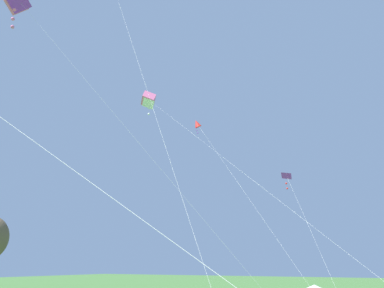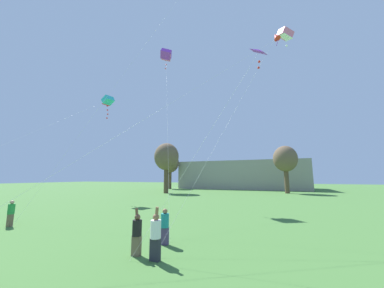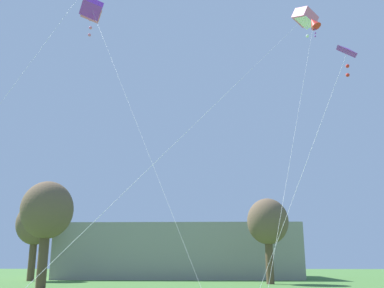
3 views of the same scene
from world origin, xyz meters
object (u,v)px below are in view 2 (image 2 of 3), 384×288
kite_purple_box_2 (166,55)px  kite_red_diamond_3 (276,37)px  person_teal_shirt (165,225)px  kite_pink_box_0 (285,34)px  kite_purple_delta_5 (259,52)px  person_green_shirt (11,212)px  person_white_shirt (156,234)px  kite_cyan_box_4 (108,101)px  person_black_shirt (137,232)px

kite_purple_box_2 → kite_red_diamond_3: (13.94, -5.61, -4.73)m
person_teal_shirt → kite_pink_box_0: (6.53, 15.01, 18.00)m
kite_purple_delta_5 → person_green_shirt: bearing=-171.6°
person_white_shirt → kite_cyan_box_4: 27.39m
person_white_shirt → kite_pink_box_0: (5.92, 16.80, 17.93)m
person_white_shirt → person_black_shirt: 0.98m
person_white_shirt → kite_red_diamond_3: kite_red_diamond_3 is taller
kite_pink_box_0 → kite_purple_box_2: 15.06m
person_white_shirt → person_teal_shirt: 1.90m
person_black_shirt → person_green_shirt: (-10.36, 1.16, -0.02)m
person_white_shirt → kite_cyan_box_4: size_ratio=0.09×
person_green_shirt → kite_pink_box_0: kite_pink_box_0 is taller
person_white_shirt → kite_purple_box_2: kite_purple_box_2 is taller
person_black_shirt → kite_purple_delta_5: kite_purple_delta_5 is taller
person_black_shirt → person_teal_shirt: (0.35, 1.63, -0.02)m
person_teal_shirt → kite_purple_box_2: kite_purple_box_2 is taller
person_white_shirt → kite_purple_box_2: (-9.12, 16.58, 18.78)m
person_teal_shirt → kite_cyan_box_4: bearing=-7.0°
person_white_shirt → kite_red_diamond_3: bearing=28.1°
kite_red_diamond_3 → kite_purple_box_2: bearing=158.1°
person_green_shirt → kite_cyan_box_4: (-6.84, 14.42, 13.20)m
person_green_shirt → kite_red_diamond_3: (16.14, 9.64, 14.12)m
kite_purple_box_2 → kite_purple_delta_5: kite_purple_box_2 is taller
person_black_shirt → person_teal_shirt: bearing=-149.6°
person_black_shirt → kite_pink_box_0: 25.44m
person_white_shirt → kite_purple_box_2: 26.66m
person_white_shirt → kite_pink_box_0: 25.27m
person_teal_shirt → kite_cyan_box_4: (-17.55, 13.95, 13.20)m
person_white_shirt → kite_cyan_box_4: (-18.16, 15.75, 13.12)m
kite_cyan_box_4 → kite_purple_delta_5: kite_cyan_box_4 is taller
person_teal_shirt → kite_purple_box_2: bearing=-28.6°
person_white_shirt → kite_pink_box_0: bearing=32.4°
person_white_shirt → person_teal_shirt: bearing=70.7°
kite_red_diamond_3 → kite_cyan_box_4: kite_red_diamond_3 is taller
kite_purple_box_2 → kite_purple_delta_5: 21.00m
person_black_shirt → person_white_shirt: bearing=122.6°
person_green_shirt → kite_purple_delta_5: kite_purple_delta_5 is taller
kite_red_diamond_3 → kite_purple_delta_5: 9.29m
kite_pink_box_0 → kite_red_diamond_3: bearing=-100.7°
person_white_shirt → kite_pink_box_0: size_ratio=0.08×
person_black_shirt → person_teal_shirt: 1.66m
person_teal_shirt → person_green_shirt: person_teal_shirt is taller
person_white_shirt → kite_pink_box_0: kite_pink_box_0 is taller
kite_pink_box_0 → kite_cyan_box_4: 24.58m
kite_red_diamond_3 → kite_pink_box_0: bearing=79.3°
person_black_shirt → kite_red_diamond_3: (5.78, 10.81, 14.10)m
person_green_shirt → kite_purple_delta_5: 17.54m
kite_pink_box_0 → kite_cyan_box_4: kite_pink_box_0 is taller
person_black_shirt → kite_red_diamond_3: size_ratio=0.12×
person_green_shirt → kite_purple_box_2: (2.20, 15.25, 18.85)m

